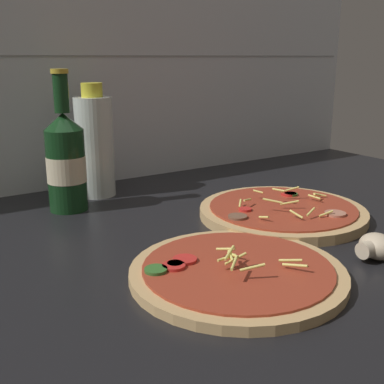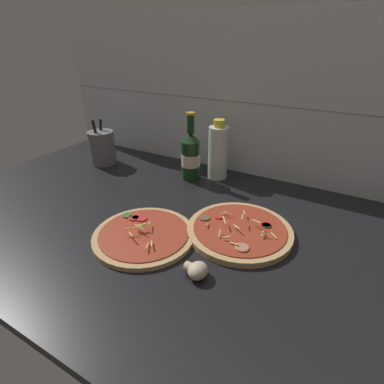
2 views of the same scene
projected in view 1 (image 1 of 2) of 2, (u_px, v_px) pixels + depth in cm
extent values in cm
cube|color=black|center=(195.00, 260.00, 69.96)|extent=(160.00, 90.00, 2.50)
cube|color=silver|center=(73.00, 56.00, 98.80)|extent=(160.00, 1.00, 60.00)
cube|color=gray|center=(74.00, 56.00, 98.35)|extent=(156.80, 0.16, 0.30)
cylinder|color=tan|center=(236.00, 273.00, 61.43)|extent=(27.73, 27.73, 1.29)
cylinder|color=#9E3823|center=(237.00, 267.00, 61.21)|extent=(24.40, 24.40, 0.30)
cylinder|color=red|center=(185.00, 260.00, 62.69)|extent=(3.17, 3.17, 0.40)
cylinder|color=#336628|center=(175.00, 264.00, 61.35)|extent=(2.04, 2.04, 0.40)
cylinder|color=#336628|center=(156.00, 270.00, 59.71)|extent=(2.91, 2.91, 0.40)
cylinder|color=red|center=(174.00, 266.00, 60.79)|extent=(2.99, 2.99, 0.40)
cylinder|color=#EADB6B|center=(233.00, 255.00, 60.57)|extent=(0.37, 1.94, 0.43)
cylinder|color=#EADB6B|center=(253.00, 267.00, 57.11)|extent=(2.86, 1.81, 1.02)
cylinder|color=#EADB6B|center=(231.00, 256.00, 60.40)|extent=(1.65, 2.71, 0.51)
cylinder|color=#EADB6B|center=(236.00, 259.00, 60.02)|extent=(3.17, 0.68, 1.19)
cylinder|color=#EADB6B|center=(295.00, 265.00, 59.67)|extent=(1.75, 3.07, 0.85)
cylinder|color=#EADB6B|center=(234.00, 264.00, 57.19)|extent=(2.53, 2.29, 0.57)
cylinder|color=#EADB6B|center=(227.00, 258.00, 60.14)|extent=(2.80, 0.39, 0.46)
cylinder|color=#EADB6B|center=(224.00, 249.00, 62.80)|extent=(1.53, 2.60, 0.93)
cylinder|color=#EADB6B|center=(229.00, 253.00, 60.52)|extent=(2.73, 1.84, 1.07)
cylinder|color=#EADB6B|center=(290.00, 260.00, 60.91)|extent=(2.13, 2.53, 0.78)
cylinder|color=tan|center=(282.00, 212.00, 84.86)|extent=(29.14, 29.14, 1.69)
cylinder|color=#9E3823|center=(282.00, 207.00, 84.59)|extent=(25.65, 25.65, 0.30)
cylinder|color=#336628|center=(291.00, 194.00, 91.19)|extent=(2.51, 2.51, 0.40)
cylinder|color=#B7755B|center=(335.00, 214.00, 79.84)|extent=(3.51, 3.51, 0.40)
cylinder|color=red|center=(289.00, 194.00, 91.34)|extent=(2.94, 2.94, 0.40)
cylinder|color=brown|center=(238.00, 217.00, 78.30)|extent=(3.15, 3.15, 0.40)
cylinder|color=red|center=(245.00, 209.00, 82.03)|extent=(2.18, 2.18, 0.40)
cylinder|color=#EADB6B|center=(272.00, 201.00, 80.60)|extent=(2.34, 2.83, 0.73)
cylinder|color=#EADB6B|center=(247.00, 200.00, 84.16)|extent=(2.38, 1.20, 0.70)
cylinder|color=#EADB6B|center=(296.00, 214.00, 77.56)|extent=(0.91, 2.54, 1.07)
cylinder|color=#EADB6B|center=(314.00, 197.00, 87.10)|extent=(0.66, 2.66, 0.47)
cylinder|color=#EADB6B|center=(317.00, 195.00, 87.49)|extent=(2.36, 0.91, 1.02)
cylinder|color=#EADB6B|center=(320.00, 195.00, 89.52)|extent=(2.22, 1.70, 0.82)
cylinder|color=#EADB6B|center=(326.00, 214.00, 78.69)|extent=(2.59, 0.92, 0.93)
cylinder|color=#EADB6B|center=(240.00, 203.00, 83.72)|extent=(1.93, 2.00, 1.02)
cylinder|color=#EADB6B|center=(290.00, 203.00, 82.69)|extent=(2.71, 2.27, 1.03)
cylinder|color=#EADB6B|center=(311.00, 212.00, 77.96)|extent=(2.31, 0.89, 1.07)
cylinder|color=#EADB6B|center=(258.00, 192.00, 88.12)|extent=(1.26, 1.86, 0.58)
cylinder|color=#EADB6B|center=(290.00, 189.00, 87.95)|extent=(3.10, 1.92, 1.18)
cylinder|color=#EADB6B|center=(279.00, 190.00, 84.92)|extent=(1.20, 2.28, 0.39)
cylinder|color=#EADB6B|center=(264.00, 217.00, 76.82)|extent=(0.66, 1.99, 0.79)
cylinder|color=#143819|center=(67.00, 170.00, 87.24)|extent=(7.00, 7.00, 14.83)
cone|color=#143819|center=(63.00, 121.00, 84.82)|extent=(7.00, 7.00, 3.01)
cylinder|color=#143819|center=(61.00, 93.00, 83.51)|extent=(2.66, 2.66, 6.69)
cylinder|color=gold|center=(59.00, 71.00, 82.49)|extent=(3.06, 3.06, 0.80)
cylinder|color=beige|center=(66.00, 169.00, 87.16)|extent=(7.07, 7.07, 4.74)
cylinder|color=silver|center=(97.00, 147.00, 96.20)|extent=(7.50, 7.50, 19.77)
cylinder|color=yellow|center=(93.00, 90.00, 93.15)|extent=(4.13, 4.13, 2.70)
cylinder|color=beige|center=(368.00, 249.00, 65.88)|extent=(2.37, 2.37, 2.37)
ellipsoid|color=#C6B293|center=(377.00, 246.00, 66.99)|extent=(4.47, 5.26, 3.69)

